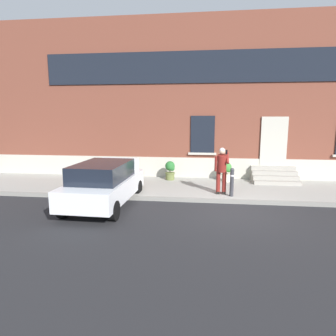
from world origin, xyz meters
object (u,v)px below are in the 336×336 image
(bollard_far_left, at_px, (115,178))
(person_on_phone, at_px, (222,168))
(hatchback_car_white, at_px, (104,183))
(planter_olive, at_px, (170,170))
(bollard_near_person, at_px, (232,181))
(planter_terracotta, at_px, (118,168))
(planter_cream, at_px, (227,171))

(bollard_far_left, relative_size, person_on_phone, 0.60)
(hatchback_car_white, relative_size, person_on_phone, 2.35)
(planter_olive, bearing_deg, bollard_far_left, -125.32)
(bollard_near_person, distance_m, planter_olive, 3.62)
(planter_terracotta, height_order, planter_olive, same)
(hatchback_car_white, distance_m, planter_terracotta, 4.16)
(bollard_far_left, height_order, planter_olive, bollard_far_left)
(bollard_far_left, bearing_deg, bollard_near_person, 0.00)
(planter_olive, distance_m, planter_cream, 2.54)
(hatchback_car_white, distance_m, bollard_near_person, 4.51)
(planter_terracotta, xyz_separation_m, planter_olive, (2.54, -0.30, 0.00))
(hatchback_car_white, relative_size, bollard_near_person, 3.94)
(hatchback_car_white, distance_m, bollard_far_left, 1.21)
(hatchback_car_white, bearing_deg, planter_olive, 64.50)
(person_on_phone, distance_m, planter_cream, 2.39)
(planter_terracotta, bearing_deg, bollard_near_person, -29.53)
(bollard_far_left, height_order, person_on_phone, person_on_phone)
(bollard_far_left, relative_size, planter_cream, 1.22)
(bollard_near_person, relative_size, bollard_far_left, 1.00)
(planter_olive, height_order, planter_cream, same)
(person_on_phone, height_order, planter_olive, person_on_phone)
(bollard_near_person, xyz_separation_m, planter_cream, (-0.01, 2.54, -0.11))
(hatchback_car_white, height_order, bollard_far_left, hatchback_car_white)
(bollard_far_left, distance_m, person_on_phone, 4.03)
(hatchback_car_white, xyz_separation_m, planter_cream, (4.34, 3.75, -0.18))
(hatchback_car_white, bearing_deg, bollard_far_left, 90.93)
(planter_cream, bearing_deg, bollard_near_person, -89.87)
(hatchback_car_white, relative_size, planter_terracotta, 4.78)
(hatchback_car_white, xyz_separation_m, planter_terracotta, (-0.73, 4.09, -0.18))
(planter_olive, bearing_deg, planter_terracotta, 173.15)
(bollard_near_person, bearing_deg, bollard_far_left, 180.00)
(bollard_near_person, relative_size, person_on_phone, 0.60)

